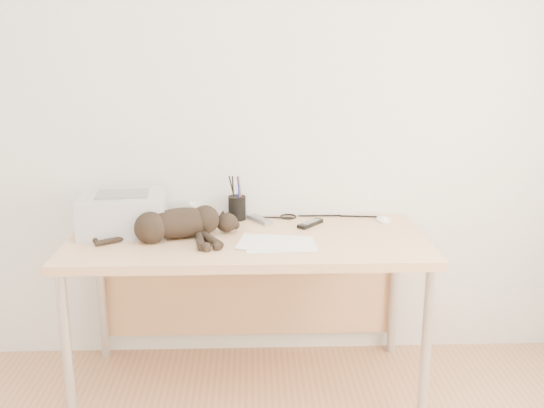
{
  "coord_description": "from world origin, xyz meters",
  "views": [
    {
      "loc": [
        0.02,
        -1.2,
        1.58
      ],
      "look_at": [
        0.11,
        1.34,
        0.91
      ],
      "focal_mm": 40.0,
      "sensor_mm": 36.0,
      "label": 1
    }
  ],
  "objects_px": {
    "mug": "(197,212)",
    "cat": "(176,225)",
    "printer": "(124,213)",
    "desk": "(248,259)",
    "mouse": "(383,217)",
    "pen_cup": "(237,207)"
  },
  "relations": [
    {
      "from": "mug",
      "to": "cat",
      "type": "bearing_deg",
      "value": -103.09
    },
    {
      "from": "cat",
      "to": "printer",
      "type": "bearing_deg",
      "value": 134.88
    },
    {
      "from": "desk",
      "to": "printer",
      "type": "distance_m",
      "value": 0.61
    },
    {
      "from": "desk",
      "to": "mouse",
      "type": "distance_m",
      "value": 0.7
    },
    {
      "from": "desk",
      "to": "cat",
      "type": "bearing_deg",
      "value": -163.28
    },
    {
      "from": "printer",
      "to": "mug",
      "type": "relative_size",
      "value": 4.5
    },
    {
      "from": "mug",
      "to": "pen_cup",
      "type": "distance_m",
      "value": 0.2
    },
    {
      "from": "desk",
      "to": "printer",
      "type": "height_order",
      "value": "printer"
    },
    {
      "from": "printer",
      "to": "mouse",
      "type": "distance_m",
      "value": 1.24
    },
    {
      "from": "cat",
      "to": "mouse",
      "type": "bearing_deg",
      "value": -5.45
    },
    {
      "from": "pen_cup",
      "to": "cat",
      "type": "bearing_deg",
      "value": -131.24
    },
    {
      "from": "desk",
      "to": "mouse",
      "type": "relative_size",
      "value": 14.29
    },
    {
      "from": "cat",
      "to": "pen_cup",
      "type": "xyz_separation_m",
      "value": [
        0.26,
        0.3,
        -0.0
      ]
    },
    {
      "from": "printer",
      "to": "mouse",
      "type": "xyz_separation_m",
      "value": [
        1.23,
        0.13,
        -0.07
      ]
    },
    {
      "from": "mug",
      "to": "printer",
      "type": "bearing_deg",
      "value": -152.55
    },
    {
      "from": "cat",
      "to": "mouse",
      "type": "distance_m",
      "value": 1.01
    },
    {
      "from": "printer",
      "to": "pen_cup",
      "type": "distance_m",
      "value": 0.55
    },
    {
      "from": "mug",
      "to": "pen_cup",
      "type": "relative_size",
      "value": 0.42
    },
    {
      "from": "mug",
      "to": "pen_cup",
      "type": "height_order",
      "value": "pen_cup"
    },
    {
      "from": "desk",
      "to": "cat",
      "type": "height_order",
      "value": "cat"
    },
    {
      "from": "cat",
      "to": "mug",
      "type": "distance_m",
      "value": 0.3
    },
    {
      "from": "printer",
      "to": "mouse",
      "type": "height_order",
      "value": "printer"
    }
  ]
}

